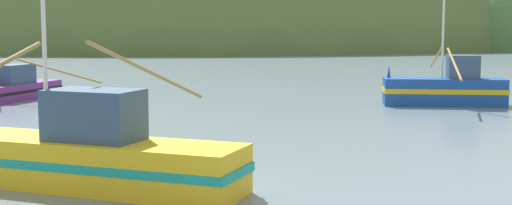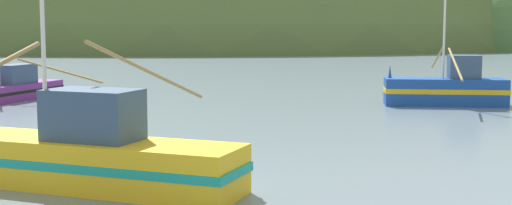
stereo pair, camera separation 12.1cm
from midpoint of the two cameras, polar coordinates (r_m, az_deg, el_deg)
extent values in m
ellipsoid|color=#2D562D|center=(249.14, -1.31, 5.46)|extent=(147.88, 118.31, 84.40)
ellipsoid|color=#516B38|center=(168.43, -6.20, 4.93)|extent=(188.05, 150.44, 64.72)
cube|color=#6B2D84|center=(42.45, -19.41, 0.71)|extent=(4.19, 8.67, 0.95)
cube|color=black|center=(42.45, -19.41, 0.78)|extent=(4.24, 8.76, 0.17)
cube|color=#334C6B|center=(43.04, -18.76, 2.20)|extent=(1.93, 2.64, 1.12)
cylinder|color=#997F4C|center=(40.27, -15.54, 2.51)|extent=(5.17, 1.75, 1.30)
cube|color=#19479E|center=(39.60, 15.11, 0.84)|extent=(6.58, 2.56, 1.47)
cube|color=gold|center=(39.59, 15.11, 0.95)|extent=(6.65, 2.58, 0.26)
cone|color=#19479E|center=(39.16, 10.87, 2.49)|extent=(0.22, 0.22, 0.70)
cube|color=#334C6B|center=(39.66, 16.57, 2.79)|extent=(1.72, 1.58, 1.26)
cylinder|color=silver|center=(39.41, 15.07, 5.30)|extent=(0.12, 0.12, 4.68)
cylinder|color=#997F4C|center=(36.47, 15.92, 3.04)|extent=(0.50, 4.15, 1.45)
cylinder|color=#997F4C|center=(42.48, 14.55, 3.54)|extent=(0.50, 4.15, 1.45)
cube|color=gold|center=(20.11, -14.89, -4.67)|extent=(10.21, 5.43, 1.33)
cube|color=teal|center=(20.09, -14.90, -4.48)|extent=(10.31, 5.48, 0.24)
cube|color=#334C6B|center=(19.39, -12.88, -0.98)|extent=(2.84, 2.24, 1.37)
cylinder|color=silver|center=(20.13, -16.69, 5.19)|extent=(0.12, 0.12, 5.58)
cylinder|color=#997F4C|center=(23.85, -8.27, 2.35)|extent=(2.70, 7.13, 2.43)
camera|label=1|loc=(0.06, -89.87, 0.01)|focal=49.44mm
camera|label=2|loc=(0.06, 90.13, -0.01)|focal=49.44mm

